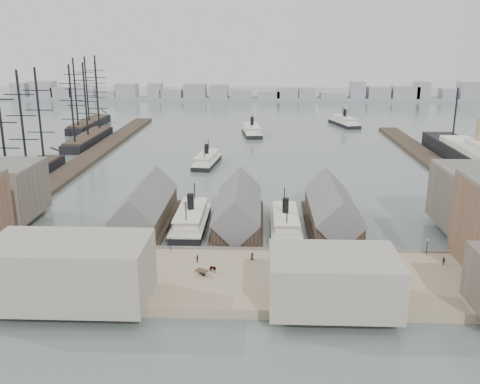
{
  "coord_description": "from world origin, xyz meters",
  "views": [
    {
      "loc": [
        6.12,
        -124.27,
        50.81
      ],
      "look_at": [
        0.0,
        30.0,
        6.0
      ],
      "focal_mm": 40.0,
      "sensor_mm": 36.0,
      "label": 1
    }
  ],
  "objects_px": {
    "ferry_docked_west": "(191,219)",
    "ocean_steamer": "(479,160)",
    "horse_cart_left": "(10,265)",
    "horse_cart_center": "(210,269)",
    "horse_cart_right": "(297,279)"
  },
  "relations": [
    {
      "from": "horse_cart_center",
      "to": "horse_cart_right",
      "type": "xyz_separation_m",
      "value": [
        18.49,
        -3.78,
        -0.09
      ]
    },
    {
      "from": "ferry_docked_west",
      "to": "horse_cart_right",
      "type": "bearing_deg",
      "value": -54.58
    },
    {
      "from": "ferry_docked_west",
      "to": "ocean_steamer",
      "type": "xyz_separation_m",
      "value": [
        105.0,
        69.78,
        2.08
      ]
    },
    {
      "from": "ferry_docked_west",
      "to": "ocean_steamer",
      "type": "distance_m",
      "value": 126.09
    },
    {
      "from": "ocean_steamer",
      "to": "horse_cart_left",
      "type": "xyz_separation_m",
      "value": [
        -140.57,
        -103.37,
        -1.63
      ]
    },
    {
      "from": "horse_cart_left",
      "to": "horse_cart_right",
      "type": "xyz_separation_m",
      "value": [
        62.49,
        -4.27,
        -0.09
      ]
    },
    {
      "from": "ocean_steamer",
      "to": "horse_cart_left",
      "type": "height_order",
      "value": "ocean_steamer"
    },
    {
      "from": "ferry_docked_west",
      "to": "ocean_steamer",
      "type": "height_order",
      "value": "ocean_steamer"
    },
    {
      "from": "ferry_docked_west",
      "to": "horse_cart_center",
      "type": "relative_size",
      "value": 6.02
    },
    {
      "from": "ocean_steamer",
      "to": "horse_cart_center",
      "type": "distance_m",
      "value": 141.83
    },
    {
      "from": "ocean_steamer",
      "to": "horse_cart_left",
      "type": "relative_size",
      "value": 21.42
    },
    {
      "from": "horse_cart_left",
      "to": "horse_cart_right",
      "type": "height_order",
      "value": "horse_cart_left"
    },
    {
      "from": "horse_cart_center",
      "to": "horse_cart_right",
      "type": "height_order",
      "value": "horse_cart_center"
    },
    {
      "from": "horse_cart_left",
      "to": "horse_cart_center",
      "type": "xyz_separation_m",
      "value": [
        44.0,
        -0.49,
        -0.01
      ]
    },
    {
      "from": "horse_cart_left",
      "to": "horse_cart_right",
      "type": "relative_size",
      "value": 1.04
    }
  ]
}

